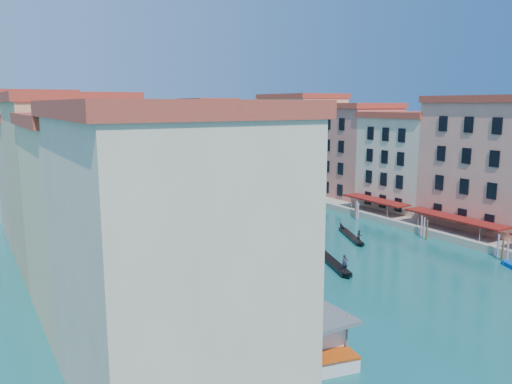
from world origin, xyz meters
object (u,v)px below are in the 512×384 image
gondola_fore (331,260)px  gondola_right (351,235)px  vaporetto_near (283,310)px  vaporetto_stop (269,316)px  vaporetto_far (194,206)px

gondola_fore → gondola_right: gondola_fore is taller
vaporetto_near → gondola_right: size_ratio=1.77×
vaporetto_stop → gondola_right: vaporetto_stop is taller
vaporetto_near → gondola_fore: bearing=48.2°
vaporetto_near → gondola_right: 30.02m
vaporetto_near → gondola_right: vaporetto_near is taller
gondola_fore → vaporetto_stop: bearing=-125.1°
vaporetto_near → gondola_fore: 17.75m
vaporetto_near → vaporetto_stop: bearing=-144.5°
vaporetto_far → gondola_right: 29.69m
vaporetto_far → gondola_fore: bearing=-72.0°
vaporetto_near → gondola_fore: (14.17, 10.67, -0.79)m
gondola_fore → gondola_right: size_ratio=1.21×
vaporetto_stop → vaporetto_near: (2.00, 0.90, -0.20)m
vaporetto_stop → gondola_fore: bearing=35.6°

